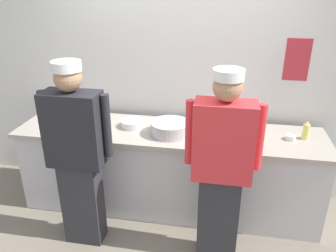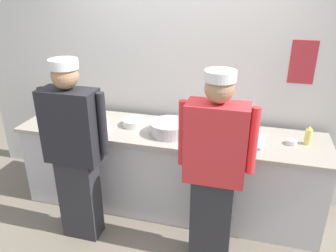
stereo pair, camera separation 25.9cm
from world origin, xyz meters
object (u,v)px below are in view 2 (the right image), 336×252
ramekin_orange_sauce (80,128)px  chef_center (214,168)px  sheet_tray (236,137)px  ramekin_yellow_sauce (105,127)px  squeeze_bottle_primary (74,105)px  squeeze_bottle_secondary (308,135)px  mixing_bowl_steel (169,128)px  plate_stack_front (134,122)px  ramekin_green_sauce (54,125)px  ramekin_red_sauce (292,142)px  chef_near_left (74,149)px

ramekin_orange_sauce → chef_center: bearing=-16.7°
sheet_tray → ramekin_yellow_sauce: (-1.28, -0.14, 0.01)m
squeeze_bottle_primary → squeeze_bottle_secondary: bearing=-3.5°
mixing_bowl_steel → ramekin_yellow_sauce: bearing=-173.3°
chef_center → ramekin_orange_sauce: 1.47m
ramekin_yellow_sauce → ramekin_orange_sauce: bearing=-165.8°
plate_stack_front → ramekin_orange_sauce: plate_stack_front is taller
sheet_tray → ramekin_green_sauce: ramekin_green_sauce is taller
squeeze_bottle_secondary → ramekin_green_sauce: squeeze_bottle_secondary is taller
ramekin_red_sauce → ramekin_yellow_sauce: (-1.79, -0.15, 0.00)m
squeeze_bottle_primary → ramekin_green_sauce: 0.42m
sheet_tray → ramekin_orange_sauce: bearing=-172.5°
mixing_bowl_steel → ramekin_green_sauce: mixing_bowl_steel is taller
sheet_tray → chef_center: bearing=-100.3°
sheet_tray → squeeze_bottle_secondary: size_ratio=2.88×
chef_center → ramekin_red_sauce: (0.62, 0.64, 0.01)m
sheet_tray → chef_near_left: bearing=-154.4°
ramekin_yellow_sauce → plate_stack_front: bearing=35.9°
squeeze_bottle_secondary → chef_center: bearing=-138.1°
squeeze_bottle_primary → ramekin_red_sauce: 2.33m
squeeze_bottle_secondary → squeeze_bottle_primary: bearing=176.5°
mixing_bowl_steel → ramekin_green_sauce: size_ratio=4.19×
squeeze_bottle_primary → chef_near_left: bearing=-60.5°
chef_near_left → squeeze_bottle_primary: 0.97m
mixing_bowl_steel → ramekin_yellow_sauce: mixing_bowl_steel is taller
plate_stack_front → squeeze_bottle_primary: size_ratio=1.18×
mixing_bowl_steel → ramekin_orange_sauce: size_ratio=4.68×
chef_center → ramekin_red_sauce: size_ratio=17.73×
chef_near_left → sheet_tray: bearing=25.6°
squeeze_bottle_primary → ramekin_red_sauce: (2.32, -0.19, -0.07)m
chef_near_left → squeeze_bottle_primary: size_ratio=8.37×
chef_near_left → ramekin_yellow_sauce: (0.05, 0.50, 0.00)m
ramekin_red_sauce → ramekin_yellow_sauce: size_ratio=0.88×
squeeze_bottle_primary → ramekin_yellow_sauce: 0.64m
squeeze_bottle_primary → ramekin_yellow_sauce: bearing=-33.0°
chef_center → mixing_bowl_steel: size_ratio=4.41×
plate_stack_front → squeeze_bottle_secondary: squeeze_bottle_secondary is taller
chef_near_left → ramekin_green_sauce: 0.64m
chef_center → mixing_bowl_steel: 0.76m
squeeze_bottle_primary → sheet_tray: bearing=-6.4°
sheet_tray → plate_stack_front: bearing=177.9°
chef_center → ramekin_green_sauce: 1.74m
ramekin_yellow_sauce → ramekin_green_sauce: 0.53m
ramekin_orange_sauce → ramekin_green_sauce: 0.29m
ramekin_red_sauce → squeeze_bottle_secondary: bearing=17.5°
ramekin_red_sauce → ramekin_yellow_sauce: 1.80m
chef_near_left → ramekin_yellow_sauce: 0.50m
squeeze_bottle_primary → squeeze_bottle_secondary: size_ratio=1.13×
mixing_bowl_steel → chef_center: bearing=-47.2°
sheet_tray → ramekin_red_sauce: (0.51, 0.01, 0.01)m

